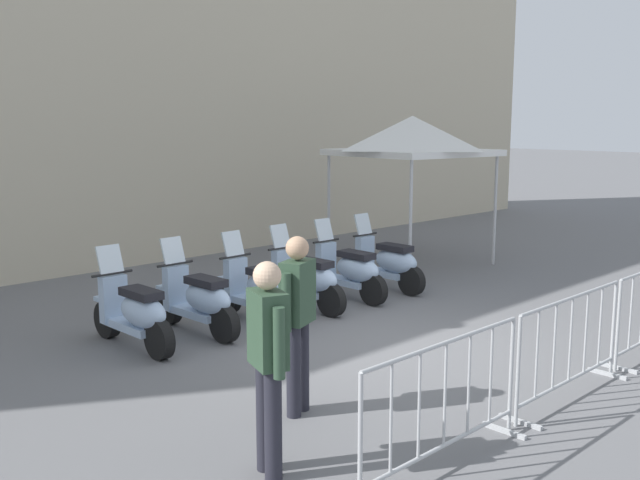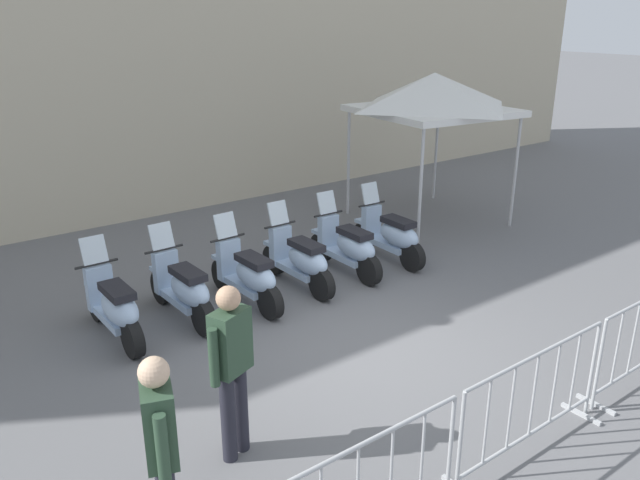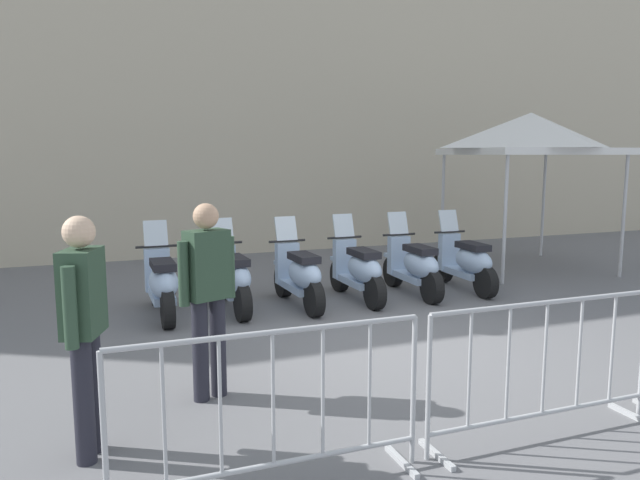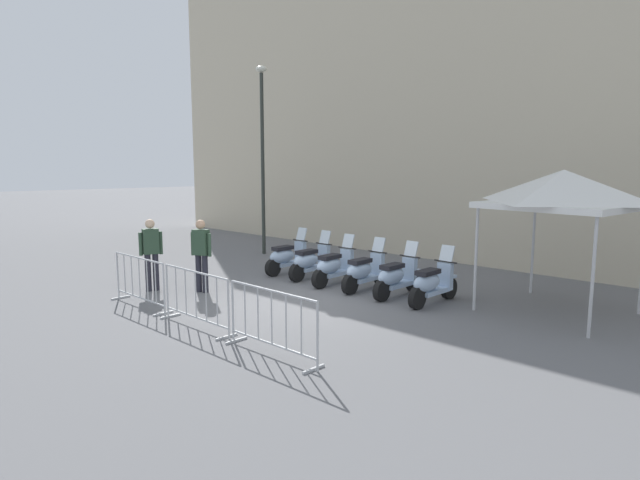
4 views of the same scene
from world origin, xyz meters
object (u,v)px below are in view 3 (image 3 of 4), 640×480
at_px(canopy_tent, 530,134).
at_px(officer_mid_plaza, 208,290).
at_px(officer_near_row_end, 84,323).
at_px(motorcycle_3, 358,271).
at_px(motorcycle_1, 232,279).
at_px(motorcycle_4, 414,266).
at_px(motorcycle_2, 300,276).
at_px(motorcycle_5, 466,263).
at_px(barrier_segment_1, 544,370).
at_px(motorcycle_0, 162,284).
at_px(barrier_segment_0, 273,413).

bearing_deg(canopy_tent, officer_mid_plaza, -142.65).
bearing_deg(officer_near_row_end, motorcycle_3, 50.15).
relative_size(motorcycle_1, motorcycle_4, 1.00).
distance_m(motorcycle_2, officer_near_row_end, 4.46).
relative_size(motorcycle_1, motorcycle_5, 1.00).
relative_size(motorcycle_5, officer_near_row_end, 1.00).
bearing_deg(barrier_segment_1, motorcycle_2, 102.60).
xyz_separation_m(motorcycle_2, canopy_tent, (4.78, 1.85, 2.06)).
height_order(motorcycle_0, barrier_segment_0, motorcycle_0).
bearing_deg(barrier_segment_1, motorcycle_3, 90.47).
height_order(motorcycle_3, officer_mid_plaza, officer_mid_plaza).
xyz_separation_m(motorcycle_3, officer_mid_plaza, (-2.37, -3.06, 0.53)).
height_order(motorcycle_5, officer_mid_plaza, officer_mid_plaza).
bearing_deg(motorcycle_4, barrier_segment_0, -122.11).
bearing_deg(barrier_segment_1, barrier_segment_0, -173.48).
relative_size(motorcycle_5, officer_mid_plaza, 1.00).
height_order(motorcycle_2, barrier_segment_0, motorcycle_2).
bearing_deg(motorcycle_1, motorcycle_4, 5.12).
bearing_deg(motorcycle_3, barrier_segment_0, -113.96).
height_order(motorcycle_4, canopy_tent, canopy_tent).
bearing_deg(motorcycle_3, canopy_tent, 23.63).
height_order(motorcycle_1, motorcycle_4, same).
bearing_deg(motorcycle_1, barrier_segment_0, -92.72).
xyz_separation_m(motorcycle_2, motorcycle_5, (2.77, 0.37, 0.00)).
relative_size(motorcycle_1, motorcycle_3, 1.00).
distance_m(motorcycle_3, barrier_segment_1, 4.43).
xyz_separation_m(officer_near_row_end, officer_mid_plaza, (0.90, 0.85, 0.00)).
height_order(motorcycle_3, barrier_segment_1, motorcycle_3).
distance_m(motorcycle_3, motorcycle_4, 0.93).
distance_m(motorcycle_0, motorcycle_4, 3.73).
xyz_separation_m(motorcycle_2, barrier_segment_1, (0.96, -4.28, 0.07)).
height_order(motorcycle_3, motorcycle_4, same).
relative_size(motorcycle_0, barrier_segment_1, 0.85).
bearing_deg(motorcycle_5, motorcycle_1, -174.57).
bearing_deg(barrier_segment_0, motorcycle_4, 57.89).
height_order(motorcycle_4, officer_mid_plaza, officer_mid_plaza).
relative_size(barrier_segment_1, officer_near_row_end, 1.17).
xyz_separation_m(motorcycle_4, motorcycle_5, (0.93, 0.10, 0.00)).
distance_m(barrier_segment_0, officer_near_row_end, 1.48).
xyz_separation_m(officer_mid_plaza, canopy_tent, (6.23, 4.75, 1.54)).
relative_size(motorcycle_0, motorcycle_1, 1.00).
relative_size(motorcycle_1, motorcycle_2, 1.00).
bearing_deg(motorcycle_4, motorcycle_0, -174.73).
relative_size(motorcycle_2, motorcycle_5, 1.00).
height_order(motorcycle_1, motorcycle_5, same).
relative_size(motorcycle_0, motorcycle_4, 1.00).
distance_m(motorcycle_4, motorcycle_5, 0.93).
height_order(motorcycle_1, officer_near_row_end, officer_near_row_end).
relative_size(motorcycle_3, motorcycle_5, 1.00).
height_order(motorcycle_3, barrier_segment_0, motorcycle_3).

